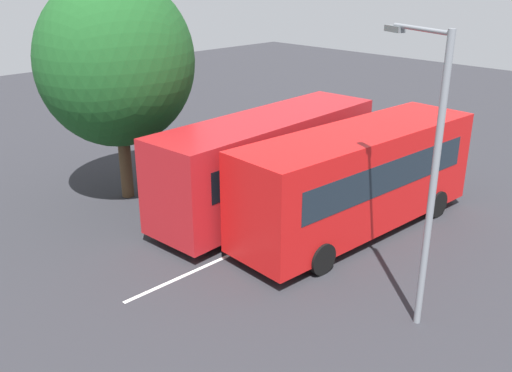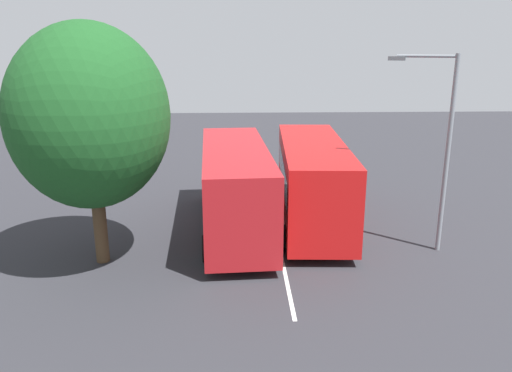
# 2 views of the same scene
# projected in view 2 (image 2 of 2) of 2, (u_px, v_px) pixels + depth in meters

# --- Properties ---
(ground_plane) EXTENTS (68.36, 68.36, 0.00)m
(ground_plane) POSITION_uv_depth(u_px,v_px,m) (276.00, 228.00, 19.83)
(ground_plane) COLOR #2B2B30
(bus_far_left) EXTENTS (9.16, 2.91, 3.31)m
(bus_far_left) POSITION_uv_depth(u_px,v_px,m) (312.00, 179.00, 20.11)
(bus_far_left) COLOR red
(bus_far_left) RESTS_ON ground
(bus_center_left) EXTENTS (9.17, 2.97, 3.31)m
(bus_center_left) POSITION_uv_depth(u_px,v_px,m) (235.00, 185.00, 19.20)
(bus_center_left) COLOR #AD191E
(bus_center_left) RESTS_ON ground
(pedestrian) EXTENTS (0.45, 0.45, 1.77)m
(pedestrian) POSITION_uv_depth(u_px,v_px,m) (264.00, 164.00, 25.87)
(pedestrian) COLOR #232833
(pedestrian) RESTS_ON ground
(street_lamp) EXTENTS (1.02, 2.13, 6.81)m
(street_lamp) POSITION_uv_depth(u_px,v_px,m) (442.00, 141.00, 16.75)
(street_lamp) COLOR gray
(street_lamp) RESTS_ON ground
(depot_tree) EXTENTS (5.52, 4.97, 7.81)m
(depot_tree) POSITION_uv_depth(u_px,v_px,m) (90.00, 117.00, 15.48)
(depot_tree) COLOR #4C3823
(depot_tree) RESTS_ON ground
(lane_stripe_outer_left) EXTENTS (13.86, 0.16, 0.01)m
(lane_stripe_outer_left) POSITION_uv_depth(u_px,v_px,m) (276.00, 228.00, 19.83)
(lane_stripe_outer_left) COLOR silver
(lane_stripe_outer_left) RESTS_ON ground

